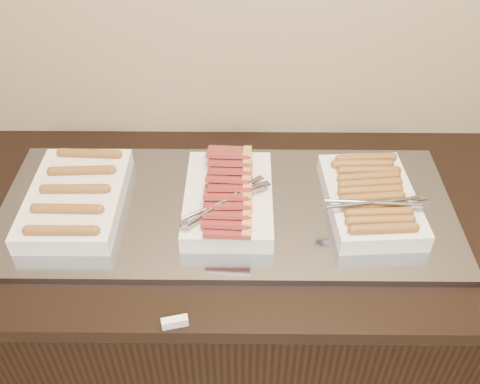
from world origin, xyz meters
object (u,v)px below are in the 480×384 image
Objects in this scene: warming_tray at (227,209)px; counter at (227,312)px; dish_center at (228,197)px; dish_right at (371,198)px; dish_left at (76,197)px.

counter is at bearing 180.00° from warming_tray.
dish_center reaches higher than dish_right.
dish_right reaches higher than dish_left.
dish_center reaches higher than dish_left.
warming_tray is 3.29× the size of dish_center.
counter is 0.63m from dish_right.
dish_right is (0.38, -0.00, 0.50)m from counter.
dish_center is at bearing 176.44° from dish_right.
dish_right reaches higher than warming_tray.
dish_center reaches higher than counter.
dish_left is at bearing -180.00° from warming_tray.
dish_left reaches higher than warming_tray.
dish_center is at bearing -0.77° from dish_left.
dish_left is at bearing 179.65° from dish_center.
counter is 5.70× the size of dish_left.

